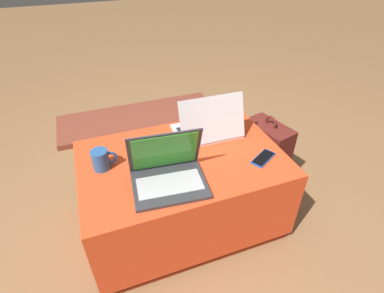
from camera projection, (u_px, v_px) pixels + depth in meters
ground_plane at (184, 219)px, 1.79m from camera, size 14.00×14.00×0.00m
ottoman at (183, 190)px, 1.65m from camera, size 1.03×0.68×0.47m
laptop_near at (168, 173)px, 1.34m from camera, size 0.35×0.29×0.26m
laptop_far at (208, 127)px, 1.65m from camera, size 0.36×0.26×0.25m
cell_phone at (263, 158)px, 1.51m from camera, size 0.16×0.13×0.01m
backpack at (266, 153)px, 1.98m from camera, size 0.27×0.33×0.49m
coffee_mug at (101, 160)px, 1.42m from camera, size 0.12×0.08×0.10m
fireplace_hearth at (139, 118)px, 2.71m from camera, size 1.40×0.50×0.04m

